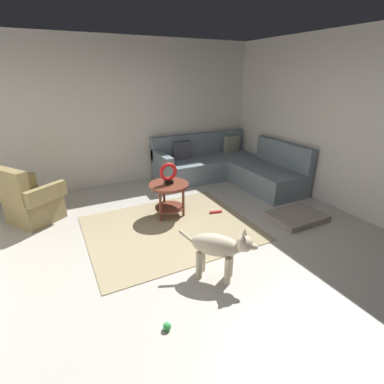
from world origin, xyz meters
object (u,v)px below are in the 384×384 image
object	(u,v)px
torus_sculpture	(168,173)
dog	(219,248)
side_table	(169,191)
dog_bed_mat	(296,217)
dog_toy_ball	(167,326)
sectional_couch	(227,167)
dog_toy_rope	(216,212)
armchair	(31,202)

from	to	relation	value
torus_sculpture	dog	bearing A→B (deg)	-93.53
side_table	torus_sculpture	size ratio (longest dim) A/B	1.84
dog_bed_mat	dog_toy_ball	xyz separation A→B (m)	(-2.55, -1.00, -0.01)
side_table	dog_toy_ball	size ratio (longest dim) A/B	8.25
dog_toy_ball	sectional_couch	bearing A→B (deg)	49.03
dog_bed_mat	dog_toy_rope	size ratio (longest dim) A/B	4.10
armchair	dog	distance (m)	2.96
sectional_couch	dog_toy_rope	world-z (taller)	sectional_couch
sectional_couch	dog_bed_mat	bearing A→B (deg)	-90.16
side_table	dog	bearing A→B (deg)	-93.53
dog	dog_toy_rope	xyz separation A→B (m)	(0.79, 1.34, -0.35)
dog_bed_mat	dog_toy_ball	distance (m)	2.74
sectional_couch	dog_toy_rope	bearing A→B (deg)	-129.60
dog	sectional_couch	bearing A→B (deg)	-170.95
dog_bed_mat	armchair	bearing A→B (deg)	153.89
dog	dog_toy_ball	bearing A→B (deg)	-18.63
side_table	dog	size ratio (longest dim) A/B	0.93
sectional_couch	dog_bed_mat	xyz separation A→B (m)	(-0.01, -1.94, -0.24)
torus_sculpture	dog_toy_ball	world-z (taller)	torus_sculpture
dog_toy_ball	dog_toy_rope	xyz separation A→B (m)	(1.55, 1.73, -0.01)
armchair	dog	bearing A→B (deg)	2.92
dog	side_table	bearing A→B (deg)	-139.42
torus_sculpture	armchair	bearing A→B (deg)	158.08
side_table	dog_bed_mat	size ratio (longest dim) A/B	0.75
torus_sculpture	dog_toy_rope	distance (m)	1.01
torus_sculpture	dog_toy_rope	size ratio (longest dim) A/B	1.67
side_table	torus_sculpture	distance (m)	0.29
side_table	dog_toy_rope	world-z (taller)	side_table
dog_bed_mat	dog_toy_rope	world-z (taller)	dog_bed_mat
armchair	dog	size ratio (longest dim) A/B	1.55
torus_sculpture	dog_toy_ball	distance (m)	2.27
side_table	dog	distance (m)	1.60
dog_bed_mat	dog	bearing A→B (deg)	-161.28
dog	armchair	bearing A→B (deg)	-98.60
torus_sculpture	side_table	bearing A→B (deg)	90.00
side_table	sectional_couch	bearing A→B (deg)	29.40
side_table	dog_toy_ball	world-z (taller)	side_table
armchair	dog_toy_rope	world-z (taller)	armchair
side_table	torus_sculpture	bearing A→B (deg)	-90.00
side_table	dog_bed_mat	bearing A→B (deg)	-30.48
armchair	dog_toy_ball	size ratio (longest dim) A/B	13.73
sectional_couch	armchair	world-z (taller)	same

